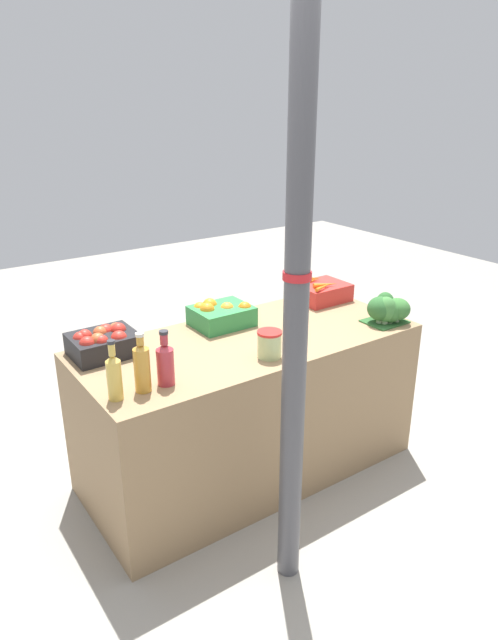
# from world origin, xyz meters

# --- Properties ---
(ground_plane) EXTENTS (10.00, 10.00, 0.00)m
(ground_plane) POSITION_xyz_m (0.00, 0.00, 0.00)
(ground_plane) COLOR gray
(market_table) EXTENTS (1.76, 0.77, 0.79)m
(market_table) POSITION_xyz_m (0.00, 0.00, 0.40)
(market_table) COLOR #937551
(market_table) RESTS_ON ground_plane
(support_pole) EXTENTS (0.11, 0.11, 2.68)m
(support_pole) POSITION_xyz_m (-0.28, -0.71, 1.34)
(support_pole) COLOR #4C4C51
(support_pole) RESTS_ON ground_plane
(apple_crate) EXTENTS (0.30, 0.25, 0.14)m
(apple_crate) POSITION_xyz_m (-0.68, 0.23, 0.86)
(apple_crate) COLOR black
(apple_crate) RESTS_ON market_table
(orange_crate) EXTENTS (0.30, 0.25, 0.14)m
(orange_crate) POSITION_xyz_m (-0.02, 0.24, 0.85)
(orange_crate) COLOR #2D8442
(orange_crate) RESTS_ON market_table
(carrot_crate) EXTENTS (0.30, 0.25, 0.14)m
(carrot_crate) POSITION_xyz_m (0.69, 0.24, 0.85)
(carrot_crate) COLOR red
(carrot_crate) RESTS_ON market_table
(broccoli_pile) EXTENTS (0.23, 0.21, 0.16)m
(broccoli_pile) POSITION_xyz_m (0.74, -0.25, 0.87)
(broccoli_pile) COLOR #2D602D
(broccoli_pile) RESTS_ON market_table
(juice_bottle_golden) EXTENTS (0.06, 0.06, 0.26)m
(juice_bottle_golden) POSITION_xyz_m (-0.81, -0.21, 0.90)
(juice_bottle_golden) COLOR gold
(juice_bottle_golden) RESTS_ON market_table
(juice_bottle_amber) EXTENTS (0.07, 0.07, 0.26)m
(juice_bottle_amber) POSITION_xyz_m (-0.69, -0.21, 0.90)
(juice_bottle_amber) COLOR gold
(juice_bottle_amber) RESTS_ON market_table
(juice_bottle_ruby) EXTENTS (0.08, 0.08, 0.25)m
(juice_bottle_ruby) POSITION_xyz_m (-0.58, -0.21, 0.89)
(juice_bottle_ruby) COLOR #B2333D
(juice_bottle_ruby) RESTS_ON market_table
(pickle_jar) EXTENTS (0.12, 0.12, 0.13)m
(pickle_jar) POSITION_xyz_m (-0.05, -0.24, 0.86)
(pickle_jar) COLOR #B2C684
(pickle_jar) RESTS_ON market_table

